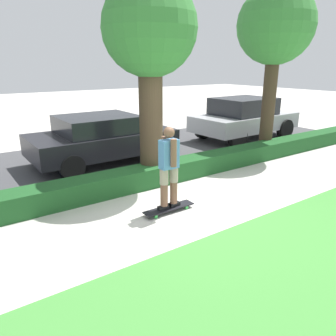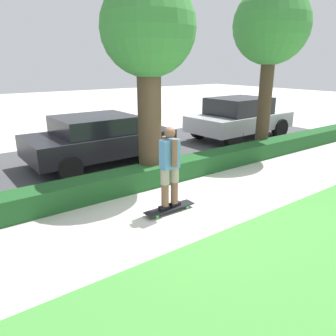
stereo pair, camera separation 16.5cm
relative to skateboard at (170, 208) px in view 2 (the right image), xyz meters
The scene contains 9 objects.
ground_plane 0.53m from the skateboard, 15.11° to the right, with size 60.00×60.00×0.00m, color beige.
street_asphalt 4.10m from the skateboard, 82.95° to the left, with size 18.65×5.00×0.01m.
hedge_row 1.56m from the skateboard, 71.05° to the left, with size 18.65×0.60×0.46m.
skateboard is the anchor object (origin of this frame).
skater_person 0.84m from the skateboard, 20.56° to the right, with size 0.48×0.40×1.55m.
tree_mid 3.62m from the skateboard, 68.42° to the left, with size 2.04×2.04×4.43m.
tree_far 6.37m from the skateboard, 20.22° to the left, with size 2.19×2.19×4.83m.
parked_car_middle 3.87m from the skateboard, 84.88° to the left, with size 3.96×2.06×1.34m.
parked_car_rear 7.06m from the skateboard, 31.56° to the left, with size 4.15×2.06×1.52m.
Camera 2 is at (-3.90, -4.43, 2.69)m, focal length 35.00 mm.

